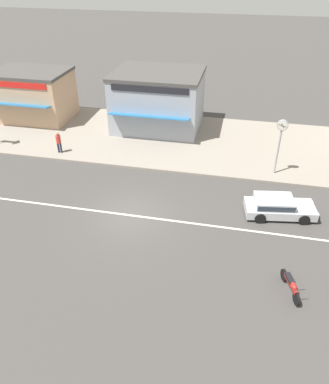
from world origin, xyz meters
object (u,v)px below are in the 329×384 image
street_clock (281,134)px  shopfront_far_kios (33,95)px  pedestrian_mid_kerb (59,141)px  hatchback_silver_1 (278,206)px  motorcycle_0 (291,285)px  shopfront_corner_warung (158,100)px

street_clock → shopfront_far_kios: size_ratio=0.60×
street_clock → shopfront_far_kios: 20.80m
pedestrian_mid_kerb → shopfront_far_kios: 7.72m
hatchback_silver_1 → motorcycle_0: size_ratio=2.20×
motorcycle_0 → shopfront_far_kios: bearing=142.0°
pedestrian_mid_kerb → shopfront_corner_warung: size_ratio=0.22×
street_clock → pedestrian_mid_kerb: (-15.09, -0.19, -1.87)m
motorcycle_0 → pedestrian_mid_kerb: (-15.45, 10.04, 0.62)m
motorcycle_0 → shopfront_corner_warung: shopfront_corner_warung is taller
shopfront_far_kios → pedestrian_mid_kerb: bearing=-50.0°
hatchback_silver_1 → motorcycle_0: 5.70m
hatchback_silver_1 → pedestrian_mid_kerb: 15.72m
street_clock → motorcycle_0: bearing=-88.0°
hatchback_silver_1 → shopfront_corner_warung: bearing=131.0°
street_clock → shopfront_corner_warung: 11.01m
pedestrian_mid_kerb → shopfront_far_kios: size_ratio=0.25×
motorcycle_0 → shopfront_corner_warung: size_ratio=0.27×
street_clock → shopfront_corner_warung: (-9.20, 6.03, -0.52)m
hatchback_silver_1 → motorcycle_0: hatchback_silver_1 is taller
motorcycle_0 → shopfront_far_kios: (-20.36, 15.89, 1.76)m
pedestrian_mid_kerb → shopfront_corner_warung: bearing=46.5°
street_clock → pedestrian_mid_kerb: bearing=-179.3°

